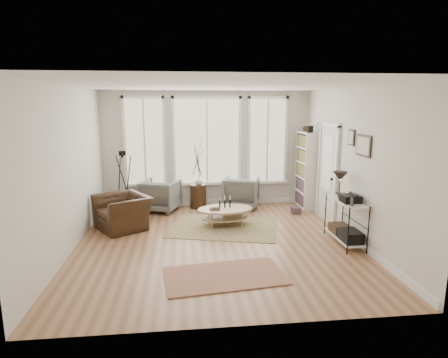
{
  "coord_description": "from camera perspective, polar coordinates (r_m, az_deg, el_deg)",
  "views": [
    {
      "loc": [
        -0.6,
        -6.69,
        2.58
      ],
      "look_at": [
        0.2,
        0.6,
        1.1
      ],
      "focal_mm": 30.0,
      "sensor_mm": 36.0,
      "label": 1
    }
  ],
  "objects": [
    {
      "name": "side_table",
      "position": [
        9.32,
        -3.98,
        0.42
      ],
      "size": [
        0.4,
        0.4,
        1.68
      ],
      "color": "#331F11",
      "rests_on": "ground"
    },
    {
      "name": "low_shelf",
      "position": [
        7.35,
        18.02,
        -5.51
      ],
      "size": [
        0.38,
        1.08,
        1.3
      ],
      "color": "white",
      "rests_on": "ground"
    },
    {
      "name": "tripod_camera",
      "position": [
        9.25,
        -15.02,
        -0.8
      ],
      "size": [
        0.52,
        0.52,
        1.49
      ],
      "color": "black",
      "rests_on": "ground"
    },
    {
      "name": "vase",
      "position": [
        9.31,
        -3.87,
        -0.15
      ],
      "size": [
        0.29,
        0.29,
        0.23
      ],
      "primitive_type": "imported",
      "rotation": [
        0.0,
        0.0,
        -0.34
      ],
      "color": "silver",
      "rests_on": "side_table"
    },
    {
      "name": "armchair_left",
      "position": [
        9.26,
        -9.62,
        -2.46
      ],
      "size": [
        1.07,
        1.08,
        0.77
      ],
      "primitive_type": "imported",
      "rotation": [
        0.0,
        0.0,
        2.79
      ],
      "color": "slate",
      "rests_on": "ground"
    },
    {
      "name": "book_stack_far",
      "position": [
        9.2,
        10.77,
        -4.59
      ],
      "size": [
        0.24,
        0.28,
        0.15
      ],
      "primitive_type": "cube",
      "rotation": [
        0.0,
        0.0,
        -0.25
      ],
      "color": "brown",
      "rests_on": "ground"
    },
    {
      "name": "door",
      "position": [
        8.58,
        15.52,
        1.21
      ],
      "size": [
        0.09,
        1.06,
        2.22
      ],
      "color": "silver",
      "rests_on": "ground"
    },
    {
      "name": "book_stack_near",
      "position": [
        9.14,
        10.89,
        -4.67
      ],
      "size": [
        0.22,
        0.27,
        0.16
      ],
      "primitive_type": "cube",
      "rotation": [
        0.0,
        0.0,
        -0.1
      ],
      "color": "brown",
      "rests_on": "ground"
    },
    {
      "name": "armchair_right",
      "position": [
        9.46,
        2.66,
        -1.97
      ],
      "size": [
        1.05,
        1.07,
        0.79
      ],
      "primitive_type": "imported",
      "rotation": [
        0.0,
        0.0,
        2.85
      ],
      "color": "slate",
      "rests_on": "ground"
    },
    {
      "name": "bookcase",
      "position": [
        9.56,
        12.36,
        1.36
      ],
      "size": [
        0.31,
        0.85,
        2.06
      ],
      "color": "white",
      "rests_on": "ground"
    },
    {
      "name": "room",
      "position": [
        6.84,
        -0.98,
        1.7
      ],
      "size": [
        5.5,
        5.54,
        2.9
      ],
      "color": "#A6734C",
      "rests_on": "ground"
    },
    {
      "name": "bay_window",
      "position": [
        9.47,
        -2.61,
        5.51
      ],
      "size": [
        4.14,
        0.12,
        2.24
      ],
      "color": "tan",
      "rests_on": "ground"
    },
    {
      "name": "coffee_table",
      "position": [
        8.07,
        0.12,
        -5.06
      ],
      "size": [
        1.25,
        0.86,
        0.54
      ],
      "color": "tan",
      "rests_on": "ground"
    },
    {
      "name": "wall_art",
      "position": [
        7.2,
        20.04,
        5.11
      ],
      "size": [
        0.04,
        0.88,
        0.44
      ],
      "color": "black",
      "rests_on": "ground"
    },
    {
      "name": "rug_main",
      "position": [
        8.02,
        0.04,
        -7.32
      ],
      "size": [
        2.55,
        2.15,
        0.01
      ],
      "primitive_type": "cube",
      "rotation": [
        0.0,
        0.0,
        -0.25
      ],
      "color": "brown",
      "rests_on": "ground"
    },
    {
      "name": "rug_runner",
      "position": [
        5.88,
        0.09,
        -14.47
      ],
      "size": [
        1.92,
        1.22,
        0.01
      ],
      "primitive_type": "cube",
      "rotation": [
        0.0,
        0.0,
        0.12
      ],
      "color": "brown",
      "rests_on": "ground"
    },
    {
      "name": "accent_chair",
      "position": [
        8.15,
        -15.19,
        -4.88
      ],
      "size": [
        1.41,
        1.37,
        0.7
      ],
      "primitive_type": "imported",
      "rotation": [
        0.0,
        0.0,
        -1.01
      ],
      "color": "#331F11",
      "rests_on": "ground"
    }
  ]
}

